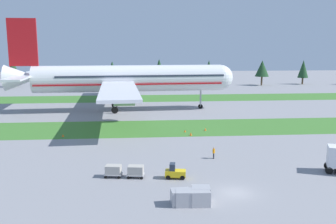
% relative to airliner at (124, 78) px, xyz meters
% --- Properties ---
extents(ground_plane, '(400.00, 400.00, 0.00)m').
position_rel_airliner_xyz_m(ground_plane, '(14.47, -56.35, -8.27)').
color(ground_plane, gray).
extents(grass_strip_near, '(320.00, 15.69, 0.01)m').
position_rel_airliner_xyz_m(grass_strip_near, '(14.47, -21.61, -8.27)').
color(grass_strip_near, '#3D752D').
rests_on(grass_strip_near, ground).
extents(grass_strip_far, '(320.00, 15.69, 0.01)m').
position_rel_airliner_xyz_m(grass_strip_far, '(14.47, 21.77, -8.27)').
color(grass_strip_far, '#3D752D').
rests_on(grass_strip_far, ground).
extents(airliner, '(57.62, 71.19, 23.06)m').
position_rel_airliner_xyz_m(airliner, '(0.00, 0.00, 0.00)').
color(airliner, silver).
rests_on(airliner, ground).
extents(baggage_tug, '(2.76, 1.67, 1.97)m').
position_rel_airliner_xyz_m(baggage_tug, '(8.07, -51.08, -7.46)').
color(baggage_tug, yellow).
rests_on(baggage_tug, ground).
extents(cargo_dolly_lead, '(2.40, 1.81, 1.55)m').
position_rel_airliner_xyz_m(cargo_dolly_lead, '(3.10, -50.35, -7.35)').
color(cargo_dolly_lead, '#A3A3A8').
rests_on(cargo_dolly_lead, ground).
extents(cargo_dolly_second, '(2.40, 1.81, 1.55)m').
position_rel_airliner_xyz_m(cargo_dolly_second, '(0.23, -49.92, -7.35)').
color(cargo_dolly_second, '#A3A3A8').
rests_on(cargo_dolly_second, ground).
extents(ground_crew_marshaller, '(0.36, 0.55, 1.74)m').
position_rel_airliner_xyz_m(ground_crew_marshaller, '(14.69, -43.11, -7.33)').
color(ground_crew_marshaller, black).
rests_on(ground_crew_marshaller, ground).
extents(uld_container_0, '(2.08, 1.70, 1.67)m').
position_rel_airliner_xyz_m(uld_container_0, '(8.34, -59.29, -7.44)').
color(uld_container_0, '#A3A3A8').
rests_on(uld_container_0, ground).
extents(uld_container_1, '(2.11, 1.74, 1.64)m').
position_rel_airliner_xyz_m(uld_container_1, '(7.88, -59.06, -7.45)').
color(uld_container_1, '#A3A3A8').
rests_on(uld_container_1, ground).
extents(uld_container_2, '(2.14, 1.77, 1.68)m').
position_rel_airliner_xyz_m(uld_container_2, '(10.15, -58.48, -7.43)').
color(uld_container_2, '#A3A3A8').
rests_on(uld_container_2, ground).
extents(uld_container_3, '(2.04, 1.65, 1.67)m').
position_rel_airliner_xyz_m(uld_container_3, '(9.97, -59.38, -7.44)').
color(uld_container_3, '#A3A3A8').
rests_on(uld_container_3, ground).
extents(taxiway_marker_0, '(0.44, 0.44, 0.68)m').
position_rel_airliner_xyz_m(taxiway_marker_0, '(13.28, -28.58, -7.93)').
color(taxiway_marker_0, orange).
rests_on(taxiway_marker_0, ground).
extents(taxiway_marker_1, '(0.44, 0.44, 0.47)m').
position_rel_airliner_xyz_m(taxiway_marker_1, '(12.58, -25.64, -8.04)').
color(taxiway_marker_1, orange).
rests_on(taxiway_marker_1, ground).
extents(taxiway_marker_2, '(0.44, 0.44, 0.54)m').
position_rel_airliner_xyz_m(taxiway_marker_2, '(16.75, -24.64, -8.00)').
color(taxiway_marker_2, orange).
rests_on(taxiway_marker_2, ground).
extents(taxiway_marker_3, '(0.44, 0.44, 0.50)m').
position_rel_airliner_xyz_m(taxiway_marker_3, '(-10.41, -27.52, -8.02)').
color(taxiway_marker_3, orange).
rests_on(taxiway_marker_3, ground).
extents(distant_tree_line, '(167.89, 10.61, 11.42)m').
position_rel_airliner_xyz_m(distant_tree_line, '(4.49, 57.58, -1.43)').
color(distant_tree_line, '#4C3823').
rests_on(distant_tree_line, ground).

